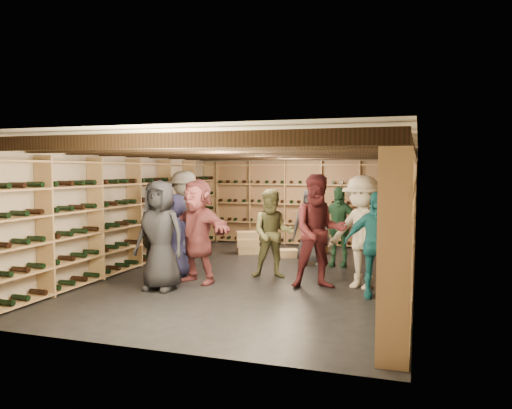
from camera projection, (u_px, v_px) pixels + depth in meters
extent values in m
plane|color=black|center=(258.00, 275.00, 9.17)|extent=(8.00, 8.00, 0.00)
cube|color=tan|center=(305.00, 198.00, 12.88)|extent=(5.50, 0.02, 2.40)
cube|color=tan|center=(142.00, 238.00, 5.29)|extent=(5.50, 0.02, 2.40)
cube|color=tan|center=(127.00, 206.00, 9.93)|extent=(0.02, 8.00, 2.40)
cube|color=tan|center=(416.00, 214.00, 8.23)|extent=(0.02, 8.00, 2.40)
cube|color=beige|center=(258.00, 144.00, 9.00)|extent=(5.50, 8.00, 0.01)
cube|color=black|center=(164.00, 141.00, 5.69)|extent=(5.40, 0.12, 0.18)
cube|color=black|center=(196.00, 144.00, 6.52)|extent=(5.40, 0.12, 0.18)
cube|color=black|center=(221.00, 147.00, 7.35)|extent=(5.40, 0.12, 0.18)
cube|color=black|center=(241.00, 150.00, 8.18)|extent=(5.40, 0.12, 0.18)
cube|color=black|center=(258.00, 151.00, 9.01)|extent=(5.40, 0.12, 0.18)
cube|color=black|center=(271.00, 153.00, 9.84)|extent=(5.40, 0.12, 0.18)
cube|color=black|center=(283.00, 154.00, 10.67)|extent=(5.40, 0.12, 0.18)
cube|color=black|center=(293.00, 155.00, 11.50)|extent=(5.40, 0.12, 0.18)
cube|color=black|center=(301.00, 156.00, 12.33)|extent=(5.40, 0.12, 0.18)
cube|color=#9F724D|center=(135.00, 213.00, 9.89)|extent=(0.32, 7.50, 2.15)
cube|color=#9F724D|center=(404.00, 221.00, 8.30)|extent=(0.32, 7.50, 2.15)
cube|color=#9F724D|center=(304.00, 203.00, 12.72)|extent=(4.70, 0.30, 2.15)
cube|color=tan|center=(248.00, 250.00, 11.46)|extent=(0.59, 0.50, 0.17)
cube|color=tan|center=(248.00, 243.00, 11.45)|extent=(0.59, 0.50, 0.17)
cube|color=tan|center=(248.00, 235.00, 11.43)|extent=(0.59, 0.50, 0.17)
cube|color=tan|center=(315.00, 250.00, 11.50)|extent=(0.57, 0.46, 0.17)
cube|color=tan|center=(315.00, 242.00, 11.49)|extent=(0.57, 0.46, 0.17)
cube|color=tan|center=(315.00, 235.00, 11.48)|extent=(0.57, 0.46, 0.17)
cube|color=tan|center=(286.00, 253.00, 11.01)|extent=(0.59, 0.50, 0.17)
imported|color=black|center=(160.00, 235.00, 7.97)|extent=(0.89, 0.60, 1.76)
imported|color=black|center=(156.00, 228.00, 9.21)|extent=(0.64, 0.44, 1.71)
imported|color=brown|center=(273.00, 234.00, 8.87)|extent=(0.89, 0.76, 1.58)
imported|color=#C6B39B|center=(362.00, 232.00, 8.09)|extent=(1.35, 1.05, 1.84)
imported|color=#1A6471|center=(375.00, 244.00, 7.53)|extent=(0.98, 0.50, 1.60)
imported|color=brown|center=(197.00, 231.00, 8.50)|extent=(1.73, 1.02, 1.78)
imported|color=#1D1D3F|center=(175.00, 236.00, 8.85)|extent=(0.86, 0.71, 1.50)
imported|color=#4B181C|center=(319.00, 232.00, 8.07)|extent=(1.09, 0.98, 1.86)
imported|color=#A8A299|center=(184.00, 215.00, 10.85)|extent=(1.31, 0.85, 1.91)
imported|color=#244F34|center=(338.00, 227.00, 9.95)|extent=(0.96, 0.46, 1.59)
imported|color=#37373D|center=(311.00, 227.00, 10.12)|extent=(0.83, 0.61, 1.55)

